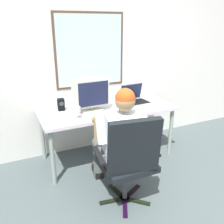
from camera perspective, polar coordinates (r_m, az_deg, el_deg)
wall_rear at (r=3.46m, az=-3.09°, el=14.43°), size 5.61×0.08×2.84m
desk at (r=3.21m, az=-1.04°, el=-0.05°), size 1.76×0.75×0.71m
office_chair at (r=2.35m, az=4.08°, el=-10.53°), size 0.64×0.58×0.99m
person_seated at (r=2.54m, az=1.86°, el=-6.31°), size 0.57×0.83×1.20m
crt_monitor at (r=3.03m, az=-5.02°, el=4.48°), size 0.43×0.23×0.41m
laptop at (r=3.43m, az=5.13°, el=3.40°), size 0.38×0.33×0.25m
wine_glass at (r=2.83m, az=-8.13°, el=0.41°), size 0.08×0.08×0.14m
desk_speaker at (r=3.15m, az=-11.77°, el=1.70°), size 0.08×0.09×0.15m
coffee_mug at (r=3.06m, az=2.41°, el=0.96°), size 0.09×0.09×0.09m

